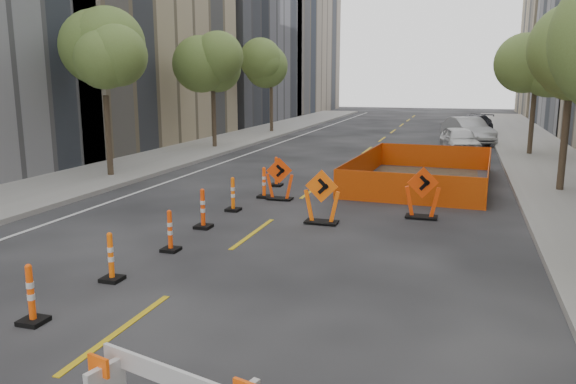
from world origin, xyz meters
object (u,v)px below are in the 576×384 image
(channelizer_2, at_px, (111,257))
(channelizer_4, at_px, (203,209))
(channelizer_5, at_px, (233,194))
(channelizer_7, at_px, (276,172))
(channelizer_1, at_px, (31,294))
(channelizer_6, at_px, (264,182))
(parked_car_mid, at_px, (468,130))
(chevron_sign_center, at_px, (322,197))
(parked_car_near, at_px, (460,140))
(channelizer_3, at_px, (170,231))
(parked_car_far, at_px, (473,125))
(chevron_sign_right, at_px, (423,193))
(chevron_sign_left, at_px, (280,179))

(channelizer_2, bearing_deg, channelizer_4, 90.27)
(channelizer_5, relative_size, channelizer_7, 0.95)
(channelizer_1, height_order, channelizer_6, channelizer_6)
(channelizer_2, bearing_deg, parked_car_mid, 76.02)
(chevron_sign_center, bearing_deg, parked_car_mid, 80.36)
(channelizer_1, relative_size, channelizer_2, 1.02)
(channelizer_4, distance_m, parked_car_mid, 24.11)
(channelizer_6, xyz_separation_m, parked_car_near, (6.17, 13.82, 0.19))
(channelizer_3, distance_m, parked_car_near, 21.04)
(parked_car_far, bearing_deg, parked_car_near, -78.16)
(channelizer_2, relative_size, channelizer_3, 1.01)
(channelizer_4, relative_size, parked_car_near, 0.26)
(channelizer_1, distance_m, channelizer_7, 12.55)
(channelizer_1, distance_m, channelizer_2, 2.09)
(channelizer_5, height_order, channelizer_6, channelizer_6)
(channelizer_1, height_order, channelizer_4, channelizer_4)
(channelizer_2, distance_m, chevron_sign_right, 8.94)
(chevron_sign_right, distance_m, parked_car_far, 25.79)
(channelizer_4, height_order, parked_car_near, parked_car_near)
(chevron_sign_left, bearing_deg, channelizer_6, 143.41)
(channelizer_4, relative_size, chevron_sign_center, 0.71)
(channelizer_2, distance_m, parked_car_near, 23.09)
(channelizer_5, bearing_deg, chevron_sign_left, 66.40)
(channelizer_5, distance_m, chevron_sign_center, 3.01)
(chevron_sign_left, bearing_deg, chevron_sign_right, -37.03)
(channelizer_4, height_order, parked_car_far, parked_car_far)
(channelizer_4, distance_m, chevron_sign_left, 4.13)
(channelizer_6, relative_size, chevron_sign_center, 0.69)
(channelizer_1, height_order, channelizer_5, channelizer_5)
(chevron_sign_right, bearing_deg, channelizer_2, -147.02)
(channelizer_2, bearing_deg, channelizer_6, 88.49)
(chevron_sign_left, relative_size, parked_car_far, 0.29)
(chevron_sign_left, bearing_deg, parked_car_near, 45.33)
(channelizer_7, bearing_deg, channelizer_4, -89.79)
(channelizer_7, height_order, parked_car_far, parked_car_far)
(chevron_sign_left, relative_size, parked_car_near, 0.34)
(parked_car_mid, bearing_deg, chevron_sign_left, -130.24)
(channelizer_1, bearing_deg, channelizer_6, 88.39)
(channelizer_7, distance_m, parked_car_near, 13.38)
(channelizer_3, relative_size, channelizer_6, 0.94)
(channelizer_7, bearing_deg, parked_car_mid, 67.90)
(channelizer_7, bearing_deg, chevron_sign_center, -58.80)
(channelizer_7, bearing_deg, chevron_sign_right, -31.62)
(parked_car_near, bearing_deg, chevron_sign_center, -113.78)
(channelizer_3, height_order, chevron_sign_right, chevron_sign_right)
(channelizer_7, distance_m, chevron_sign_right, 6.51)
(channelizer_3, distance_m, channelizer_6, 6.27)
(channelizer_5, xyz_separation_m, parked_car_near, (6.42, 15.91, 0.19))
(channelizer_4, distance_m, channelizer_7, 6.27)
(channelizer_3, xyz_separation_m, channelizer_5, (-0.18, 4.18, 0.03))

